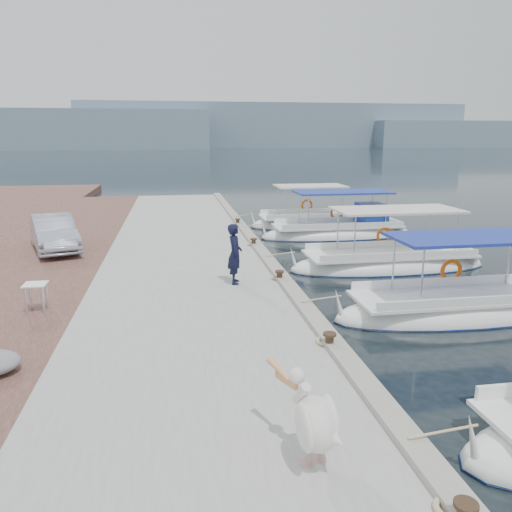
{
  "coord_description": "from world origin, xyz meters",
  "views": [
    {
      "loc": [
        -3.45,
        -12.82,
        4.81
      ],
      "look_at": [
        -1.0,
        1.98,
        1.2
      ],
      "focal_mm": 35.0,
      "sensor_mm": 36.0,
      "label": 1
    }
  ],
  "objects_px": {
    "fishing_caique_c": "(388,265)",
    "fishing_caique_e": "(307,224)",
    "fishing_caique_d": "(339,233)",
    "fisherman": "(235,254)",
    "fishing_caique_b": "(459,311)",
    "pelican": "(314,420)",
    "parked_car": "(54,233)"
  },
  "relations": [
    {
      "from": "fishing_caique_e",
      "to": "fishing_caique_d",
      "type": "bearing_deg",
      "value": -75.04
    },
    {
      "from": "fishing_caique_b",
      "to": "fishing_caique_c",
      "type": "height_order",
      "value": "same"
    },
    {
      "from": "fishing_caique_d",
      "to": "fishing_caique_e",
      "type": "distance_m",
      "value": 3.2
    },
    {
      "from": "fishing_caique_c",
      "to": "parked_car",
      "type": "xyz_separation_m",
      "value": [
        -12.45,
        2.9,
        1.06
      ]
    },
    {
      "from": "pelican",
      "to": "fisherman",
      "type": "distance_m",
      "value": 8.59
    },
    {
      "from": "fishing_caique_d",
      "to": "parked_car",
      "type": "xyz_separation_m",
      "value": [
        -12.58,
        -3.16,
        1.0
      ]
    },
    {
      "from": "fishing_caique_d",
      "to": "fisherman",
      "type": "height_order",
      "value": "fisherman"
    },
    {
      "from": "pelican",
      "to": "parked_car",
      "type": "bearing_deg",
      "value": 114.12
    },
    {
      "from": "fishing_caique_b",
      "to": "parked_car",
      "type": "xyz_separation_m",
      "value": [
        -12.24,
        8.02,
        1.06
      ]
    },
    {
      "from": "fishing_caique_d",
      "to": "fishing_caique_e",
      "type": "xyz_separation_m",
      "value": [
        -0.83,
        3.09,
        -0.06
      ]
    },
    {
      "from": "pelican",
      "to": "parked_car",
      "type": "distance_m",
      "value": 15.53
    },
    {
      "from": "fishing_caique_b",
      "to": "pelican",
      "type": "relative_size",
      "value": 4.63
    },
    {
      "from": "fishing_caique_b",
      "to": "fishing_caique_d",
      "type": "height_order",
      "value": "same"
    },
    {
      "from": "fishing_caique_d",
      "to": "parked_car",
      "type": "height_order",
      "value": "fishing_caique_d"
    },
    {
      "from": "pelican",
      "to": "parked_car",
      "type": "relative_size",
      "value": 0.38
    },
    {
      "from": "fishing_caique_c",
      "to": "fishing_caique_e",
      "type": "bearing_deg",
      "value": 94.34
    },
    {
      "from": "fisherman",
      "to": "parked_car",
      "type": "relative_size",
      "value": 0.44
    },
    {
      "from": "fishing_caique_b",
      "to": "fishing_caique_c",
      "type": "relative_size",
      "value": 0.95
    },
    {
      "from": "fishing_caique_d",
      "to": "parked_car",
      "type": "distance_m",
      "value": 13.01
    },
    {
      "from": "pelican",
      "to": "fisherman",
      "type": "xyz_separation_m",
      "value": [
        -0.0,
        8.59,
        0.28
      ]
    },
    {
      "from": "fisherman",
      "to": "fishing_caique_d",
      "type": "bearing_deg",
      "value": -31.48
    },
    {
      "from": "fishing_caique_d",
      "to": "pelican",
      "type": "relative_size",
      "value": 4.93
    },
    {
      "from": "fishing_caique_b",
      "to": "fishing_caique_e",
      "type": "relative_size",
      "value": 1.16
    },
    {
      "from": "fishing_caique_c",
      "to": "fishing_caique_e",
      "type": "xyz_separation_m",
      "value": [
        -0.69,
        9.15,
        0.0
      ]
    },
    {
      "from": "fishing_caique_b",
      "to": "parked_car",
      "type": "bearing_deg",
      "value": 146.77
    },
    {
      "from": "fishing_caique_c",
      "to": "fisherman",
      "type": "distance_m",
      "value": 6.79
    },
    {
      "from": "fishing_caique_d",
      "to": "parked_car",
      "type": "relative_size",
      "value": 1.85
    },
    {
      "from": "fishing_caique_c",
      "to": "fishing_caique_e",
      "type": "distance_m",
      "value": 9.17
    },
    {
      "from": "fishing_caique_d",
      "to": "fisherman",
      "type": "xyz_separation_m",
      "value": [
        -6.24,
        -8.74,
        1.22
      ]
    },
    {
      "from": "pelican",
      "to": "fisherman",
      "type": "bearing_deg",
      "value": 90.01
    },
    {
      "from": "fishing_caique_b",
      "to": "fishing_caique_c",
      "type": "bearing_deg",
      "value": 87.67
    },
    {
      "from": "fishing_caique_d",
      "to": "fishing_caique_b",
      "type": "bearing_deg",
      "value": -91.74
    }
  ]
}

